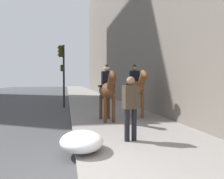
{
  "coord_description": "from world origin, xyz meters",
  "views": [
    {
      "loc": [
        -3.74,
        0.17,
        1.71
      ],
      "look_at": [
        4.0,
        -1.39,
        1.4
      ],
      "focal_mm": 36.2,
      "sensor_mm": 36.0,
      "label": 1
    }
  ],
  "objects_px": {
    "mounted_horse_far": "(136,87)",
    "traffic_light_far_curb": "(63,75)",
    "mounted_horse_near": "(107,90)",
    "pedestrian_greeting": "(131,104)",
    "traffic_light_near_curb": "(62,66)"
  },
  "relations": [
    {
      "from": "mounted_horse_near",
      "to": "traffic_light_near_curb",
      "type": "height_order",
      "value": "traffic_light_near_curb"
    },
    {
      "from": "mounted_horse_near",
      "to": "mounted_horse_far",
      "type": "height_order",
      "value": "mounted_horse_far"
    },
    {
      "from": "pedestrian_greeting",
      "to": "traffic_light_far_curb",
      "type": "relative_size",
      "value": 0.49
    },
    {
      "from": "traffic_light_near_curb",
      "to": "traffic_light_far_curb",
      "type": "distance_m",
      "value": 10.59
    },
    {
      "from": "traffic_light_near_curb",
      "to": "traffic_light_far_curb",
      "type": "relative_size",
      "value": 1.14
    },
    {
      "from": "mounted_horse_far",
      "to": "traffic_light_far_curb",
      "type": "bearing_deg",
      "value": -172.29
    },
    {
      "from": "pedestrian_greeting",
      "to": "traffic_light_near_curb",
      "type": "bearing_deg",
      "value": 3.81
    },
    {
      "from": "mounted_horse_near",
      "to": "pedestrian_greeting",
      "type": "bearing_deg",
      "value": -0.65
    },
    {
      "from": "mounted_horse_near",
      "to": "pedestrian_greeting",
      "type": "height_order",
      "value": "mounted_horse_near"
    },
    {
      "from": "mounted_horse_near",
      "to": "traffic_light_near_curb",
      "type": "xyz_separation_m",
      "value": [
        5.84,
        1.82,
        1.28
      ]
    },
    {
      "from": "pedestrian_greeting",
      "to": "traffic_light_far_curb",
      "type": "height_order",
      "value": "traffic_light_far_curb"
    },
    {
      "from": "traffic_light_far_curb",
      "to": "mounted_horse_far",
      "type": "bearing_deg",
      "value": -167.88
    },
    {
      "from": "traffic_light_near_curb",
      "to": "traffic_light_far_curb",
      "type": "height_order",
      "value": "traffic_light_near_curb"
    },
    {
      "from": "mounted_horse_far",
      "to": "traffic_light_far_curb",
      "type": "relative_size",
      "value": 0.67
    },
    {
      "from": "traffic_light_far_curb",
      "to": "pedestrian_greeting",
      "type": "bearing_deg",
      "value": -173.99
    }
  ]
}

